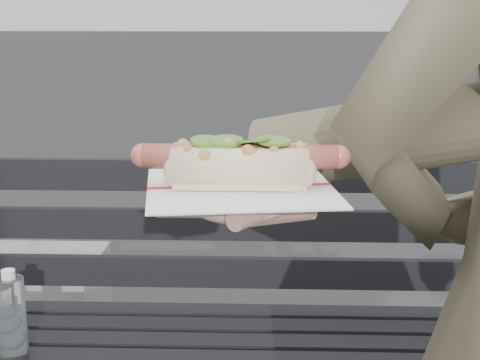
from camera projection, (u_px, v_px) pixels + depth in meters
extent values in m
cube|color=black|center=(244.00, 345.00, 1.74)|extent=(1.50, 0.07, 0.03)
cube|color=black|center=(245.00, 329.00, 1.83)|extent=(1.50, 0.07, 0.03)
cube|color=black|center=(247.00, 314.00, 1.91)|extent=(1.50, 0.07, 0.03)
cube|color=black|center=(247.00, 272.00, 1.92)|extent=(1.50, 0.02, 0.08)
cube|color=black|center=(247.00, 225.00, 1.89)|extent=(1.50, 0.02, 0.08)
cube|color=black|center=(247.00, 176.00, 1.86)|extent=(1.50, 0.02, 0.08)
cylinder|color=white|center=(12.00, 319.00, 1.62)|extent=(0.06, 0.06, 0.19)
cylinder|color=white|center=(8.00, 274.00, 1.60)|extent=(0.03, 0.03, 0.02)
cylinder|color=brown|center=(468.00, 123.00, 0.83)|extent=(0.51, 0.23, 0.19)
cylinder|color=#D8A384|center=(279.00, 197.00, 0.77)|extent=(0.09, 0.08, 0.07)
ellipsoid|color=#D8A384|center=(240.00, 203.00, 0.76)|extent=(0.10, 0.11, 0.03)
cylinder|color=#D8A384|center=(184.00, 209.00, 0.73)|extent=(0.06, 0.02, 0.02)
cylinder|color=#D8A384|center=(186.00, 204.00, 0.75)|extent=(0.06, 0.02, 0.02)
cylinder|color=#D8A384|center=(188.00, 199.00, 0.77)|extent=(0.06, 0.02, 0.02)
cylinder|color=#D8A384|center=(190.00, 194.00, 0.79)|extent=(0.06, 0.02, 0.02)
cylinder|color=#D8A384|center=(248.00, 216.00, 0.71)|extent=(0.04, 0.05, 0.02)
cube|color=white|center=(240.00, 188.00, 0.76)|extent=(0.21, 0.21, 0.00)
cube|color=#B21E1E|center=(240.00, 186.00, 0.76)|extent=(0.19, 0.03, 0.00)
cylinder|color=#B05243|center=(240.00, 156.00, 0.75)|extent=(0.20, 0.02, 0.02)
sphere|color=#B05243|center=(143.00, 155.00, 0.75)|extent=(0.02, 0.02, 0.02)
sphere|color=#B05243|center=(338.00, 157.00, 0.74)|extent=(0.03, 0.02, 0.02)
sphere|color=#9E6B2D|center=(200.00, 147.00, 0.75)|extent=(0.01, 0.01, 0.01)
sphere|color=#9E6B2D|center=(204.00, 145.00, 0.76)|extent=(0.01, 0.01, 0.01)
sphere|color=#9E6B2D|center=(187.00, 149.00, 0.73)|extent=(0.01, 0.01, 0.01)
sphere|color=#9E6B2D|center=(244.00, 152.00, 0.76)|extent=(0.01, 0.01, 0.01)
sphere|color=#9E6B2D|center=(267.00, 149.00, 0.75)|extent=(0.01, 0.01, 0.01)
sphere|color=#9E6B2D|center=(255.00, 153.00, 0.75)|extent=(0.01, 0.01, 0.01)
sphere|color=#9E6B2D|center=(188.00, 152.00, 0.75)|extent=(0.01, 0.01, 0.01)
sphere|color=#9E6B2D|center=(205.00, 157.00, 0.73)|extent=(0.01, 0.01, 0.01)
sphere|color=#9E6B2D|center=(261.00, 149.00, 0.75)|extent=(0.01, 0.01, 0.01)
sphere|color=#9E6B2D|center=(193.00, 157.00, 0.73)|extent=(0.01, 0.01, 0.01)
sphere|color=#9E6B2D|center=(187.00, 145.00, 0.76)|extent=(0.01, 0.01, 0.01)
sphere|color=#9E6B2D|center=(193.00, 144.00, 0.75)|extent=(0.01, 0.01, 0.01)
sphere|color=#9E6B2D|center=(214.00, 151.00, 0.75)|extent=(0.01, 0.01, 0.01)
sphere|color=#9E6B2D|center=(300.00, 147.00, 0.74)|extent=(0.01, 0.01, 0.01)
sphere|color=#9E6B2D|center=(228.00, 146.00, 0.76)|extent=(0.01, 0.01, 0.01)
sphere|color=#9E6B2D|center=(181.00, 151.00, 0.74)|extent=(0.01, 0.01, 0.01)
sphere|color=#9E6B2D|center=(300.00, 144.00, 0.75)|extent=(0.01, 0.01, 0.01)
sphere|color=#9E6B2D|center=(274.00, 143.00, 0.77)|extent=(0.01, 0.01, 0.01)
sphere|color=#9E6B2D|center=(272.00, 151.00, 0.76)|extent=(0.01, 0.01, 0.01)
sphere|color=#9E6B2D|center=(252.00, 152.00, 0.74)|extent=(0.01, 0.01, 0.01)
sphere|color=#9E6B2D|center=(280.00, 150.00, 0.76)|extent=(0.01, 0.01, 0.01)
sphere|color=#9E6B2D|center=(274.00, 151.00, 0.73)|extent=(0.01, 0.01, 0.01)
sphere|color=#9E6B2D|center=(229.00, 145.00, 0.75)|extent=(0.01, 0.01, 0.01)
sphere|color=#9E6B2D|center=(182.00, 149.00, 0.76)|extent=(0.01, 0.01, 0.01)
sphere|color=#9E6B2D|center=(259.00, 151.00, 0.75)|extent=(0.01, 0.01, 0.01)
sphere|color=#9E6B2D|center=(183.00, 145.00, 0.77)|extent=(0.01, 0.01, 0.01)
sphere|color=#9E6B2D|center=(248.00, 151.00, 0.73)|extent=(0.01, 0.01, 0.01)
sphere|color=#9E6B2D|center=(253.00, 152.00, 0.73)|extent=(0.01, 0.01, 0.01)
cylinder|color=#497E22|center=(208.00, 142.00, 0.75)|extent=(0.04, 0.04, 0.01)
cylinder|color=#497E22|center=(226.00, 141.00, 0.75)|extent=(0.04, 0.04, 0.01)
cylinder|color=#497E22|center=(253.00, 141.00, 0.74)|extent=(0.04, 0.04, 0.01)
cylinder|color=#497E22|center=(273.00, 141.00, 0.74)|extent=(0.04, 0.04, 0.01)
cube|color=brown|center=(39.00, 297.00, 3.24)|extent=(0.04, 0.05, 0.00)
cube|color=brown|center=(301.00, 313.00, 3.07)|extent=(0.09, 0.08, 0.00)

